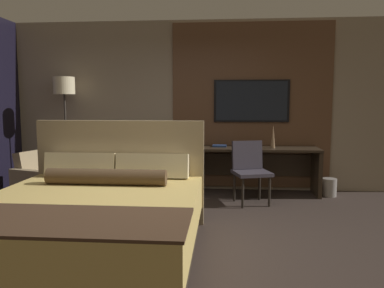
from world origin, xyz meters
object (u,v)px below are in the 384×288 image
tv (251,101)px  armchair_by_window (51,184)px  vase_tall (273,136)px  bed (93,220)px  desk (251,161)px  book (220,146)px  waste_bin (329,187)px  floor_lamp (64,95)px  desk_chair (250,166)px

tv → armchair_by_window: bearing=-162.7°
vase_tall → bed: bearing=-128.7°
desk → tv: tv is taller
bed → book: (1.18, 2.60, 0.42)m
bed → waste_bin: size_ratio=7.89×
floor_lamp → vase_tall: floor_lamp is taller
desk → bed: bearing=-123.2°
book → vase_tall: bearing=-5.7°
floor_lamp → waste_bin: 4.49m
bed → waste_bin: 3.84m
tv → waste_bin: 1.83m
armchair_by_window → book: 2.65m
desk → floor_lamp: 3.22m
bed → floor_lamp: floor_lamp is taller
bed → book: size_ratio=9.81×
desk → desk_chair: 0.55m
desk → armchair_by_window: 3.10m
desk → book: bearing=178.9°
vase_tall → waste_bin: 1.19m
desk → vase_tall: (0.32, -0.07, 0.41)m
book → desk: bearing=-1.1°
desk_chair → armchair_by_window: (-2.94, -0.16, -0.29)m
armchair_by_window → waste_bin: (4.22, 0.62, -0.11)m
desk_chair → book: desk_chair is taller
armchair_by_window → floor_lamp: size_ratio=0.55×
tv → floor_lamp: 3.05m
armchair_by_window → desk: bearing=-59.9°
book → floor_lamp: bearing=-179.2°
desk → tv: 0.99m
tv → armchair_by_window: (-3.01, -0.94, -1.23)m
desk_chair → armchair_by_window: desk_chair is taller
desk → waste_bin: 1.27m
waste_bin → desk: bearing=175.9°
book → waste_bin: book is taller
armchair_by_window → floor_lamp: bearing=19.4°
bed → waste_bin: bed is taller
floor_lamp → book: floor_lamp is taller
tv → floor_lamp: floor_lamp is taller
bed → armchair_by_window: (-1.31, 1.89, -0.10)m
armchair_by_window → waste_bin: size_ratio=3.66×
desk → tv: (-0.00, 0.23, 0.96)m
bed → armchair_by_window: 2.30m
bed → armchair_by_window: bed is taller
desk → desk_chair: bearing=-97.0°
vase_tall → book: vase_tall is taller
floor_lamp → book: (2.53, 0.04, -0.81)m
armchair_by_window → vase_tall: bearing=-62.4°
desk_chair → desk: bearing=66.8°
bed → tv: bearing=59.0°
armchair_by_window → vase_tall: size_ratio=2.80×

